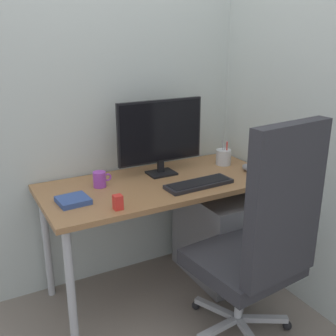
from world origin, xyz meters
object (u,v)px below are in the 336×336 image
Objects in this scene: desk_clamp_accessory at (118,202)px; pen_holder at (224,157)px; mouse at (247,168)px; keyboard at (199,184)px; monitor at (160,133)px; filing_cabinet at (223,233)px; notebook at (73,200)px; coffee_mug at (100,179)px; office_chair at (262,239)px.

pen_holder is at bearing 20.90° from desk_clamp_accessory.
desk_clamp_accessory is at bearing -157.14° from mouse.
monitor is at bearing 108.30° from keyboard.
monitor is 0.59m from mouse.
notebook is (-0.98, -0.03, 0.44)m from filing_cabinet.
mouse is (0.12, -0.06, 0.45)m from filing_cabinet.
mouse is at bearing 9.52° from desk_clamp_accessory.
filing_cabinet is 6.29× the size of mouse.
pen_holder is (0.35, 0.25, 0.04)m from keyboard.
coffee_mug reaches higher than notebook.
pen_holder reaches higher than desk_clamp_accessory.
keyboard is at bearing -144.18° from pen_holder.
desk_clamp_accessory is (-0.52, -0.08, 0.03)m from keyboard.
mouse is at bearing -72.31° from pen_holder.
monitor is 6.05× the size of mouse.
desk_clamp_accessory reaches higher than filing_cabinet.
pen_holder is 2.27× the size of desk_clamp_accessory.
keyboard is 5.47× the size of desk_clamp_accessory.
pen_holder is 1.05m from notebook.
pen_holder is 1.10× the size of notebook.
monitor reaches higher than coffee_mug.
desk_clamp_accessory reaches higher than notebook.
office_chair is at bearing -54.43° from coffee_mug.
desk_clamp_accessory is at bearing -165.17° from filing_cabinet.
mouse is at bearing -22.79° from monitor.
mouse reaches higher than filing_cabinet.
office_chair is 0.87m from monitor.
monitor is 0.39m from keyboard.
notebook is at bearing 133.46° from desk_clamp_accessory.
pen_holder reaches higher than keyboard.
office_chair reaches higher than keyboard.
office_chair is 13.20× the size of mouse.
office_chair is 2.10× the size of filing_cabinet.
coffee_mug is (0.20, 0.15, 0.03)m from notebook.
notebook is at bearing -167.99° from mouse.
mouse is at bearing -26.53° from filing_cabinet.
office_chair is 7.80× the size of notebook.
mouse is (0.41, 0.08, 0.01)m from keyboard.
keyboard is 3.77× the size of coffee_mug.
keyboard is at bearing -71.70° from monitor.
monitor reaches higher than mouse.
monitor is at bearing 170.56° from mouse.
desk_clamp_accessory is (-0.93, -0.16, 0.02)m from mouse.
coffee_mug reaches higher than keyboard.
coffee_mug is at bearing 33.38° from notebook.
pen_holder is at bearing 4.13° from notebook.
keyboard is at bearing -12.44° from notebook.
desk_clamp_accessory is at bearing -50.67° from notebook.
coffee_mug reaches higher than mouse.
filing_cabinet is at bearing 14.83° from desk_clamp_accessory.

